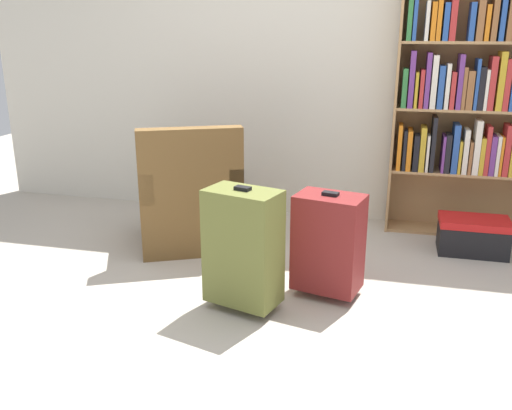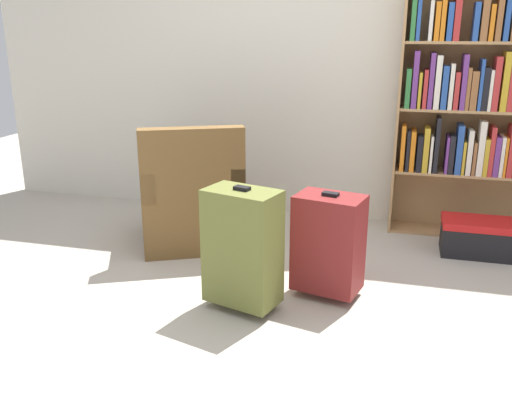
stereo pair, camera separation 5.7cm
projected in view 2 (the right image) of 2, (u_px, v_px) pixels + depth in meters
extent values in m
plane|color=#B2A899|center=(251.00, 324.00, 2.97)|extent=(9.93, 9.93, 0.00)
cube|color=beige|center=(316.00, 57.00, 4.38)|extent=(5.67, 0.10, 2.60)
cube|color=#A87F51|center=(398.00, 109.00, 4.14)|extent=(0.02, 0.27, 1.89)
cube|color=#A87F51|center=(478.00, 109.00, 4.11)|extent=(1.17, 0.02, 1.89)
cube|color=#A87F51|center=(465.00, 232.00, 4.28)|extent=(1.13, 0.25, 0.02)
cube|color=#A87F51|center=(472.00, 173.00, 4.14)|extent=(1.13, 0.25, 0.02)
cube|color=#A87F51|center=(480.00, 110.00, 3.99)|extent=(1.13, 0.25, 0.02)
cube|color=#A87F51|center=(488.00, 43.00, 3.85)|extent=(1.13, 0.25, 0.02)
cube|color=orange|center=(403.00, 147.00, 4.18)|extent=(0.03, 0.18, 0.34)
cube|color=black|center=(408.00, 150.00, 4.16)|extent=(0.02, 0.15, 0.30)
cube|color=orange|center=(413.00, 150.00, 4.19)|extent=(0.03, 0.23, 0.30)
cube|color=black|center=(419.00, 153.00, 4.15)|extent=(0.04, 0.16, 0.27)
cube|color=gold|center=(426.00, 149.00, 4.15)|extent=(0.04, 0.20, 0.33)
cube|color=silver|center=(431.00, 153.00, 4.12)|extent=(0.02, 0.15, 0.27)
cube|color=black|center=(437.00, 144.00, 4.12)|extent=(0.03, 0.21, 0.41)
cube|color=#66337F|center=(446.00, 154.00, 4.12)|extent=(0.02, 0.20, 0.27)
cube|color=black|center=(451.00, 153.00, 4.09)|extent=(0.04, 0.17, 0.28)
cube|color=#264C99|center=(459.00, 148.00, 4.09)|extent=(0.04, 0.20, 0.36)
cube|color=gold|center=(463.00, 156.00, 4.11)|extent=(0.02, 0.23, 0.24)
cube|color=silver|center=(469.00, 151.00, 4.06)|extent=(0.03, 0.18, 0.33)
cube|color=brown|center=(473.00, 157.00, 4.07)|extent=(0.02, 0.19, 0.24)
cube|color=silver|center=(480.00, 147.00, 4.03)|extent=(0.04, 0.17, 0.40)
cube|color=gold|center=(485.00, 156.00, 4.04)|extent=(0.03, 0.16, 0.27)
cube|color=#B22D2D|center=(491.00, 151.00, 4.02)|extent=(0.03, 0.17, 0.36)
cube|color=#66337F|center=(495.00, 155.00, 4.02)|extent=(0.04, 0.18, 0.29)
cube|color=silver|center=(501.00, 155.00, 4.02)|extent=(0.02, 0.19, 0.29)
cube|color=orange|center=(504.00, 156.00, 4.01)|extent=(0.02, 0.18, 0.29)
cube|color=#B22D2D|center=(510.00, 151.00, 3.99)|extent=(0.04, 0.18, 0.37)
cube|color=#2D7238|center=(408.00, 88.00, 4.04)|extent=(0.04, 0.17, 0.28)
cube|color=#66337F|center=(415.00, 79.00, 4.01)|extent=(0.04, 0.19, 0.40)
cube|color=gold|center=(420.00, 90.00, 4.04)|extent=(0.02, 0.21, 0.26)
cube|color=#B22D2D|center=(425.00, 88.00, 4.03)|extent=(0.03, 0.22, 0.27)
cube|color=#66337F|center=(431.00, 80.00, 4.01)|extent=(0.03, 0.23, 0.39)
cube|color=silver|center=(437.00, 82.00, 3.99)|extent=(0.04, 0.21, 0.38)
cube|color=#264C99|center=(444.00, 87.00, 3.98)|extent=(0.04, 0.18, 0.30)
cube|color=silver|center=(451.00, 86.00, 3.95)|extent=(0.03, 0.16, 0.32)
cube|color=#B22D2D|center=(456.00, 91.00, 3.95)|extent=(0.03, 0.16, 0.26)
cube|color=#66337F|center=(463.00, 82.00, 3.95)|extent=(0.03, 0.21, 0.38)
cube|color=brown|center=(467.00, 88.00, 3.96)|extent=(0.03, 0.22, 0.30)
cube|color=brown|center=(473.00, 90.00, 3.93)|extent=(0.04, 0.17, 0.27)
cube|color=#264C99|center=(480.00, 84.00, 3.92)|extent=(0.02, 0.19, 0.35)
cube|color=black|center=(485.00, 89.00, 3.91)|extent=(0.04, 0.17, 0.30)
cube|color=silver|center=(489.00, 90.00, 3.92)|extent=(0.02, 0.21, 0.28)
cube|color=#B22D2D|center=(495.00, 84.00, 3.88)|extent=(0.04, 0.18, 0.37)
cube|color=gold|center=(504.00, 81.00, 3.86)|extent=(0.04, 0.18, 0.40)
cube|color=#B22D2D|center=(510.00, 85.00, 3.87)|extent=(0.04, 0.19, 0.35)
cube|color=#2D7238|center=(414.00, 11.00, 3.90)|extent=(0.03, 0.22, 0.41)
cube|color=#264C99|center=(419.00, 20.00, 3.91)|extent=(0.03, 0.22, 0.28)
cube|color=silver|center=(431.00, 21.00, 3.89)|extent=(0.02, 0.21, 0.27)
cube|color=orange|center=(437.00, 22.00, 3.86)|extent=(0.03, 0.17, 0.26)
cube|color=orange|center=(443.00, 16.00, 3.85)|extent=(0.03, 0.21, 0.34)
cube|color=#264C99|center=(450.00, 22.00, 3.85)|extent=(0.04, 0.20, 0.25)
cube|color=#B22D2D|center=(457.00, 13.00, 3.83)|extent=(0.04, 0.21, 0.38)
cube|color=#264C99|center=(476.00, 22.00, 3.79)|extent=(0.04, 0.15, 0.25)
cube|color=brown|center=(484.00, 17.00, 3.77)|extent=(0.04, 0.17, 0.32)
cube|color=orange|center=(491.00, 23.00, 3.79)|extent=(0.03, 0.20, 0.24)
cube|color=brown|center=(499.00, 15.00, 3.75)|extent=(0.04, 0.17, 0.34)
cube|color=#264C99|center=(506.00, 15.00, 3.75)|extent=(0.03, 0.21, 0.35)
cube|color=brown|center=(192.00, 215.00, 4.09)|extent=(0.93, 0.93, 0.40)
cube|color=#91724F|center=(191.00, 184.00, 4.02)|extent=(0.70, 0.74, 0.08)
cube|color=brown|center=(192.00, 165.00, 3.68)|extent=(0.68, 0.41, 0.50)
cube|color=brown|center=(231.00, 173.00, 4.05)|extent=(0.39, 0.68, 0.22)
cube|color=brown|center=(148.00, 176.00, 3.94)|extent=(0.39, 0.68, 0.22)
cylinder|color=white|center=(245.00, 249.00, 3.86)|extent=(0.08, 0.08, 0.10)
torus|color=white|center=(252.00, 249.00, 3.85)|extent=(0.06, 0.01, 0.06)
cube|color=black|center=(476.00, 239.00, 3.86)|extent=(0.46, 0.28, 0.22)
cube|color=red|center=(478.00, 223.00, 3.83)|extent=(0.47, 0.29, 0.05)
cube|color=brown|center=(242.00, 247.00, 3.03)|extent=(0.45, 0.34, 0.65)
cube|color=black|center=(242.00, 188.00, 2.93)|extent=(0.10, 0.07, 0.02)
cylinder|color=black|center=(223.00, 298.00, 3.20)|extent=(0.06, 0.06, 0.05)
cylinder|color=black|center=(264.00, 310.00, 3.07)|extent=(0.06, 0.06, 0.05)
cube|color=maroon|center=(328.00, 243.00, 3.19)|extent=(0.43, 0.33, 0.57)
cube|color=black|center=(331.00, 194.00, 3.10)|extent=(0.10, 0.07, 0.02)
cylinder|color=black|center=(306.00, 286.00, 3.35)|extent=(0.06, 0.06, 0.05)
cylinder|color=black|center=(348.00, 296.00, 3.23)|extent=(0.06, 0.06, 0.05)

